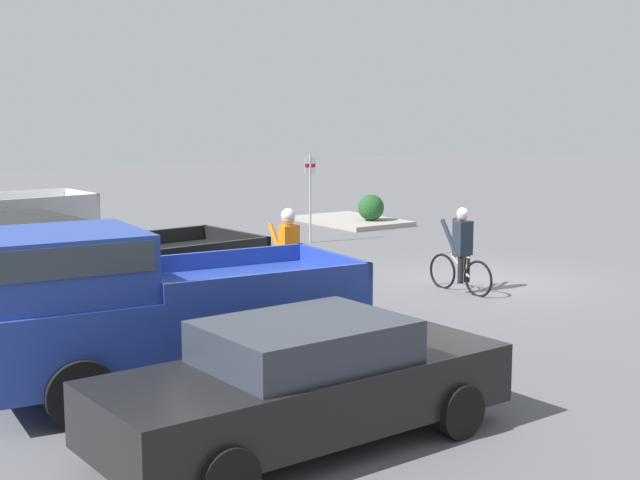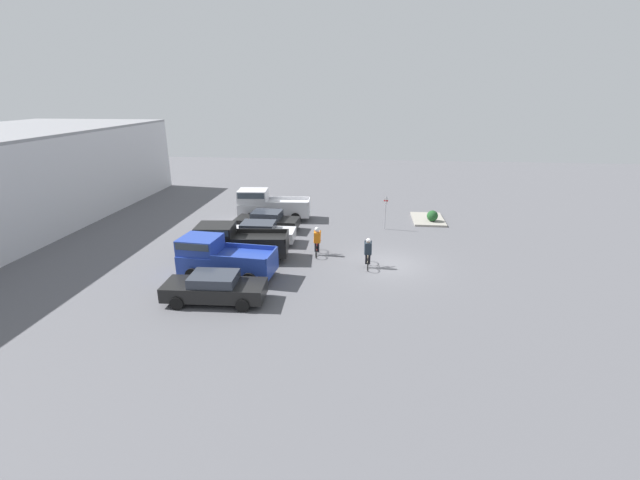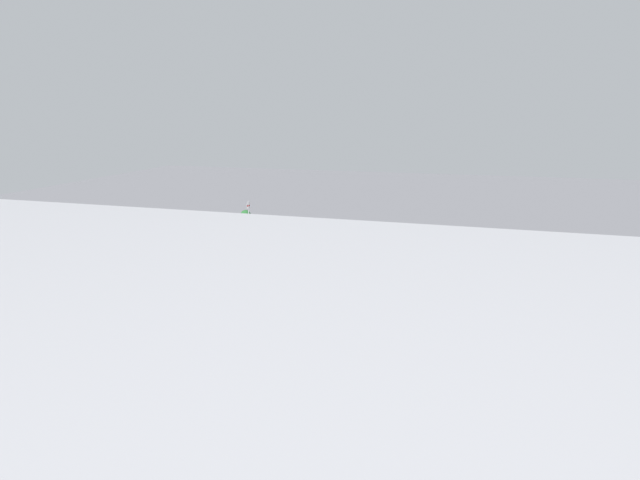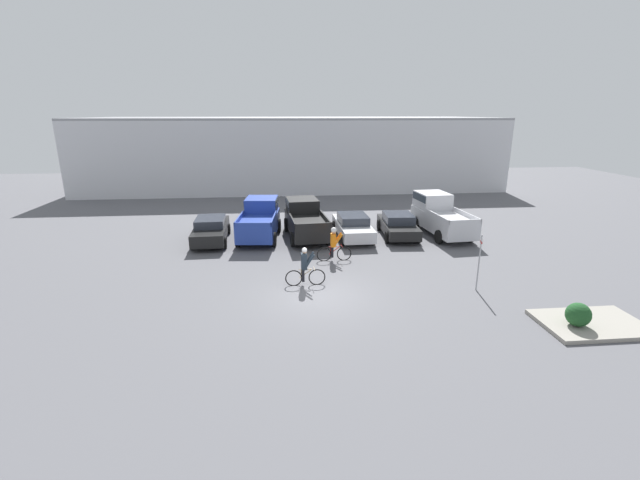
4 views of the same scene
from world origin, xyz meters
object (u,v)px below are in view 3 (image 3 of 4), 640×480
(cyclist_1, at_px, (345,235))
(shrub, at_px, (246,215))
(pickup_truck_1, at_px, (302,271))
(sedan_2, at_px, (203,264))
(fire_lane_sign, at_px, (249,215))
(pickup_truck_2, at_px, (149,254))
(sedan_0, at_px, (422,284))
(cyclist_0, at_px, (307,245))
(sedan_1, at_px, (253,268))
(pickup_truck_0, at_px, (358,275))

(cyclist_1, height_order, shrub, cyclist_1)
(pickup_truck_1, bearing_deg, shrub, -55.77)
(sedan_2, bearing_deg, fire_lane_sign, -82.56)
(pickup_truck_2, distance_m, cyclist_1, 11.82)
(sedan_0, height_order, cyclist_0, cyclist_0)
(sedan_0, distance_m, pickup_truck_2, 13.98)
(cyclist_0, distance_m, cyclist_1, 3.52)
(sedan_1, distance_m, fire_lane_sign, 9.30)
(pickup_truck_1, relative_size, pickup_truck_2, 0.97)
(sedan_1, distance_m, cyclist_0, 4.41)
(pickup_truck_0, distance_m, fire_lane_sign, 13.15)
(pickup_truck_1, relative_size, cyclist_1, 3.10)
(cyclist_1, xyz_separation_m, shrub, (9.18, -4.90, -0.29))
(shrub, bearing_deg, fire_lane_sign, 117.93)
(pickup_truck_2, xyz_separation_m, shrub, (0.29, -12.67, -0.63))
(sedan_0, relative_size, pickup_truck_1, 0.89)
(cyclist_0, bearing_deg, shrub, -46.76)
(pickup_truck_0, bearing_deg, sedan_1, -7.23)
(pickup_truck_2, bearing_deg, fire_lane_sign, -100.41)
(pickup_truck_2, bearing_deg, pickup_truck_0, 179.46)
(pickup_truck_0, bearing_deg, cyclist_1, -74.23)
(sedan_1, height_order, fire_lane_sign, fire_lane_sign)
(fire_lane_sign, bearing_deg, cyclist_0, 142.14)
(pickup_truck_1, distance_m, sedan_2, 5.69)
(pickup_truck_2, height_order, shrub, pickup_truck_2)
(fire_lane_sign, bearing_deg, shrub, -62.07)
(pickup_truck_0, distance_m, sedan_2, 8.40)
(sedan_0, relative_size, cyclist_0, 2.71)
(sedan_0, relative_size, sedan_2, 1.05)
(sedan_1, xyz_separation_m, sedan_2, (2.80, 0.05, -0.01))
(sedan_0, relative_size, pickup_truck_0, 0.94)
(sedan_2, distance_m, pickup_truck_2, 2.85)
(shrub, bearing_deg, pickup_truck_2, 91.29)
(pickup_truck_0, height_order, fire_lane_sign, fire_lane_sign)
(cyclist_1, bearing_deg, sedan_0, 124.98)
(pickup_truck_0, relative_size, shrub, 6.22)
(cyclist_0, bearing_deg, pickup_truck_1, 103.74)
(sedan_0, distance_m, shrub, 18.71)
(sedan_0, distance_m, cyclist_1, 8.83)
(pickup_truck_0, bearing_deg, cyclist_0, -50.87)
(pickup_truck_0, height_order, shrub, pickup_truck_0)
(sedan_0, relative_size, sedan_1, 1.01)
(pickup_truck_0, distance_m, cyclist_1, 8.19)
(pickup_truck_1, height_order, shrub, pickup_truck_1)
(shrub, bearing_deg, sedan_0, 139.58)
(pickup_truck_0, height_order, sedan_2, pickup_truck_0)
(pickup_truck_1, relative_size, cyclist_0, 3.06)
(sedan_0, bearing_deg, sedan_2, -0.07)
(cyclist_1, distance_m, fire_lane_sign, 7.37)
(fire_lane_sign, bearing_deg, pickup_truck_1, 126.53)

